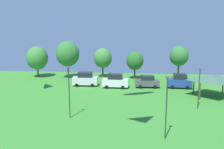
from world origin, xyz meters
TOP-DOWN VIEW (x-y plane):
  - parked_car_leftmost at (-9.22, 45.07)m, footprint 4.82×2.25m
  - parked_car_second_from_left at (-3.39, 44.08)m, footprint 4.74×2.01m
  - parked_car_third_from_left at (2.44, 45.03)m, footprint 4.45×2.28m
  - parked_car_rightmost_in_row at (8.27, 45.14)m, footprint 4.36×2.13m
  - park_pavilion at (12.43, 39.97)m, footprint 6.10×5.36m
  - light_post_0 at (8.77, 33.49)m, footprint 0.36×0.20m
  - light_post_1 at (3.44, 23.81)m, footprint 0.36×0.20m
  - light_post_2 at (-7.32, 28.23)m, footprint 0.36×0.20m
  - treeline_tree_0 at (-21.88, 52.65)m, footprint 4.74×4.74m
  - treeline_tree_1 at (-14.69, 52.30)m, footprint 5.09×5.09m
  - treeline_tree_2 at (-7.17, 53.97)m, footprint 4.04×4.04m
  - treeline_tree_3 at (-0.00, 52.83)m, footprint 3.66×3.66m
  - treeline_tree_4 at (9.05, 51.78)m, footprint 3.77×3.77m

SIDE VIEW (x-z plane):
  - parked_car_third_from_left at x=2.44m, z-range -0.01..2.24m
  - parked_car_second_from_left at x=-3.39m, z-range -0.04..2.59m
  - parked_car_rightmost_in_row at x=8.27m, z-range -0.04..2.61m
  - parked_car_leftmost at x=-9.22m, z-range -0.04..2.66m
  - park_pavilion at x=12.43m, z-range 1.28..4.88m
  - light_post_0 at x=8.77m, z-range 0.39..5.84m
  - light_post_1 at x=3.44m, z-range 0.40..6.52m
  - light_post_2 at x=-7.32m, z-range 0.40..6.66m
  - treeline_tree_3 at x=0.00m, z-range 0.98..6.98m
  - treeline_tree_0 at x=-21.88m, z-range 0.86..7.81m
  - treeline_tree_2 at x=-7.17m, z-range 1.06..7.65m
  - treeline_tree_4 at x=9.05m, z-range 1.55..8.85m
  - treeline_tree_1 at x=-14.69m, z-range 1.30..9.51m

